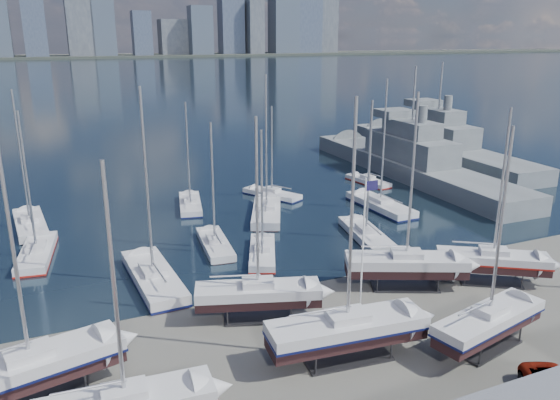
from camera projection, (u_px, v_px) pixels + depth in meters
name	position (u px, v px, depth m)	size (l,w,h in m)	color
ground	(367.00, 341.00, 38.75)	(1400.00, 1400.00, 0.00)	#605E59
water	(72.00, 74.00, 310.61)	(1400.00, 600.00, 0.40)	#172935
far_shore	(54.00, 57.00, 538.22)	(1400.00, 80.00, 2.20)	#2D332D
skyline	(41.00, 16.00, 518.79)	(639.14, 43.80, 107.69)	#475166
sailboat_cradle_0	(31.00, 368.00, 31.96)	(11.08, 5.29, 17.17)	#2D2D33
sailboat_cradle_2	(258.00, 294.00, 41.32)	(9.82, 5.46, 15.49)	#2D2D33
sailboat_cradle_3	(347.00, 329.00, 36.11)	(11.11, 4.09, 17.44)	#2D2D33
sailboat_cradle_4	(406.00, 264.00, 46.53)	(10.49, 6.85, 16.64)	#2D2D33
sailboat_cradle_5	(489.00, 321.00, 37.39)	(9.91, 4.68, 15.49)	#2D2D33
sailboat_cradle_6	(493.00, 261.00, 47.46)	(9.35, 7.38, 15.32)	#2D2D33
sailboat_moored_1	(37.00, 254.00, 53.29)	(4.21, 10.33, 15.00)	black
sailboat_moored_2	(30.00, 226.00, 61.35)	(3.86, 10.92, 16.18)	black
sailboat_moored_3	(154.00, 280.00, 47.79)	(3.85, 12.04, 17.80)	black
sailboat_moored_4	(215.00, 245.00, 55.66)	(3.46, 9.16, 13.50)	black
sailboat_moored_5	(190.00, 205.00, 68.83)	(4.53, 9.61, 13.86)	black
sailboat_moored_6	(262.00, 254.00, 53.50)	(5.62, 9.05, 13.12)	black
sailboat_moored_7	(267.00, 213.00, 65.64)	(7.66, 11.90, 17.49)	black
sailboat_moored_8	(272.00, 195.00, 73.36)	(6.19, 8.62, 12.74)	black
sailboat_moored_9	(366.00, 236.00, 58.22)	(4.72, 10.54, 15.38)	black
sailboat_moored_10	(380.00, 206.00, 68.31)	(3.53, 11.32, 16.77)	black
sailboat_moored_11	(368.00, 181.00, 80.09)	(3.38, 8.19, 11.89)	black
naval_ship_east	(409.00, 165.00, 84.33)	(8.44, 47.08, 18.22)	slate
naval_ship_west	(435.00, 147.00, 97.68)	(9.66, 47.33, 18.23)	slate
car_c	(558.00, 393.00, 31.82)	(2.63, 5.71, 1.59)	gray
flagpole	(364.00, 246.00, 38.25)	(1.03, 0.12, 11.59)	white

